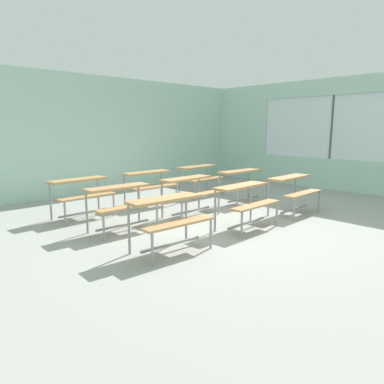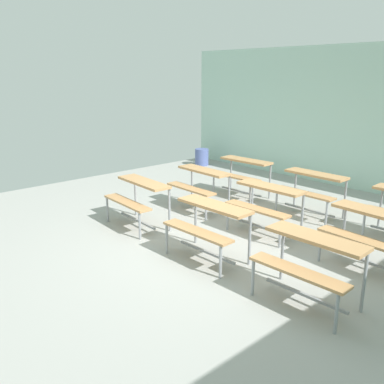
{
  "view_description": "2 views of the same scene",
  "coord_description": "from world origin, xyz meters",
  "px_view_note": "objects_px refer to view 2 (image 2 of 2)",
  "views": [
    {
      "loc": [
        -4.47,
        -3.96,
        1.71
      ],
      "look_at": [
        0.17,
        0.93,
        0.47
      ],
      "focal_mm": 33.1,
      "sensor_mm": 36.0,
      "label": 1
    },
    {
      "loc": [
        3.91,
        -3.98,
        2.4
      ],
      "look_at": [
        -0.67,
        0.16,
        0.65
      ],
      "focal_mm": 39.1,
      "sensor_mm": 36.0,
      "label": 2
    }
  ],
  "objects_px": {
    "trash_bin": "(202,157)",
    "desk_bench_r1c0": "(200,180)",
    "desk_bench_r0c0": "(138,193)",
    "desk_bench_r2c0": "(242,169)",
    "desk_bench_r1c2": "(371,226)",
    "desk_bench_r2c1": "(312,184)",
    "desk_bench_r0c1": "(208,219)",
    "desk_bench_r1c1": "(266,198)",
    "desk_bench_r0c2": "(310,255)"
  },
  "relations": [
    {
      "from": "desk_bench_r1c0",
      "to": "desk_bench_r1c1",
      "type": "distance_m",
      "value": 1.52
    },
    {
      "from": "trash_bin",
      "to": "desk_bench_r1c0",
      "type": "bearing_deg",
      "value": -44.05
    },
    {
      "from": "desk_bench_r0c0",
      "to": "desk_bench_r0c2",
      "type": "relative_size",
      "value": 1.01
    },
    {
      "from": "desk_bench_r2c0",
      "to": "desk_bench_r2c1",
      "type": "height_order",
      "value": "same"
    },
    {
      "from": "desk_bench_r0c1",
      "to": "desk_bench_r2c1",
      "type": "distance_m",
      "value": 2.58
    },
    {
      "from": "desk_bench_r1c1",
      "to": "desk_bench_r2c1",
      "type": "distance_m",
      "value": 1.28
    },
    {
      "from": "desk_bench_r0c1",
      "to": "desk_bench_r2c0",
      "type": "relative_size",
      "value": 0.99
    },
    {
      "from": "trash_bin",
      "to": "desk_bench_r1c2",
      "type": "bearing_deg",
      "value": -24.64
    },
    {
      "from": "desk_bench_r0c0",
      "to": "desk_bench_r0c1",
      "type": "xyz_separation_m",
      "value": [
        1.65,
        -0.04,
        0.0
      ]
    },
    {
      "from": "desk_bench_r2c1",
      "to": "desk_bench_r1c0",
      "type": "bearing_deg",
      "value": -140.02
    },
    {
      "from": "desk_bench_r0c2",
      "to": "desk_bench_r2c1",
      "type": "relative_size",
      "value": 1.01
    },
    {
      "from": "desk_bench_r0c2",
      "to": "trash_bin",
      "type": "xyz_separation_m",
      "value": [
        -5.92,
        4.04,
        -0.34
      ]
    },
    {
      "from": "desk_bench_r2c1",
      "to": "desk_bench_r0c0",
      "type": "bearing_deg",
      "value": -120.97
    },
    {
      "from": "desk_bench_r1c0",
      "to": "desk_bench_r1c2",
      "type": "xyz_separation_m",
      "value": [
        3.16,
        -0.03,
        0.0
      ]
    },
    {
      "from": "desk_bench_r2c0",
      "to": "desk_bench_r1c2",
      "type": "bearing_deg",
      "value": -24.18
    },
    {
      "from": "trash_bin",
      "to": "desk_bench_r2c0",
      "type": "bearing_deg",
      "value": -28.13
    },
    {
      "from": "desk_bench_r2c0",
      "to": "desk_bench_r2c1",
      "type": "bearing_deg",
      "value": -3.13
    },
    {
      "from": "desk_bench_r0c1",
      "to": "trash_bin",
      "type": "height_order",
      "value": "desk_bench_r0c1"
    },
    {
      "from": "desk_bench_r0c1",
      "to": "desk_bench_r1c1",
      "type": "relative_size",
      "value": 1.0
    },
    {
      "from": "desk_bench_r2c1",
      "to": "desk_bench_r1c2",
      "type": "bearing_deg",
      "value": -36.88
    },
    {
      "from": "desk_bench_r0c2",
      "to": "desk_bench_r2c1",
      "type": "distance_m",
      "value": 3.03
    },
    {
      "from": "desk_bench_r0c2",
      "to": "desk_bench_r1c1",
      "type": "xyz_separation_m",
      "value": [
        -1.6,
        1.29,
        0.0
      ]
    },
    {
      "from": "desk_bench_r0c2",
      "to": "desk_bench_r2c0",
      "type": "distance_m",
      "value": 4.12
    },
    {
      "from": "desk_bench_r1c2",
      "to": "desk_bench_r2c0",
      "type": "bearing_deg",
      "value": 161.42
    },
    {
      "from": "desk_bench_r0c0",
      "to": "desk_bench_r0c2",
      "type": "xyz_separation_m",
      "value": [
        3.17,
        -0.03,
        0.0
      ]
    },
    {
      "from": "desk_bench_r2c1",
      "to": "trash_bin",
      "type": "xyz_separation_m",
      "value": [
        -4.31,
        1.47,
        -0.34
      ]
    },
    {
      "from": "desk_bench_r1c0",
      "to": "desk_bench_r2c0",
      "type": "xyz_separation_m",
      "value": [
        -0.08,
        1.25,
        0.0
      ]
    },
    {
      "from": "desk_bench_r1c2",
      "to": "desk_bench_r2c0",
      "type": "distance_m",
      "value": 3.49
    },
    {
      "from": "desk_bench_r0c1",
      "to": "desk_bench_r1c2",
      "type": "height_order",
      "value": "same"
    },
    {
      "from": "desk_bench_r2c0",
      "to": "desk_bench_r0c0",
      "type": "bearing_deg",
      "value": -91.96
    },
    {
      "from": "desk_bench_r1c2",
      "to": "trash_bin",
      "type": "xyz_separation_m",
      "value": [
        -5.96,
        2.73,
        -0.34
      ]
    },
    {
      "from": "desk_bench_r1c0",
      "to": "desk_bench_r2c1",
      "type": "xyz_separation_m",
      "value": [
        1.51,
        1.24,
        0.0
      ]
    },
    {
      "from": "trash_bin",
      "to": "desk_bench_r0c0",
      "type": "bearing_deg",
      "value": -55.58
    },
    {
      "from": "desk_bench_r1c2",
      "to": "desk_bench_r2c1",
      "type": "distance_m",
      "value": 2.08
    },
    {
      "from": "desk_bench_r1c1",
      "to": "desk_bench_r0c0",
      "type": "bearing_deg",
      "value": -142.45
    },
    {
      "from": "desk_bench_r2c0",
      "to": "trash_bin",
      "type": "height_order",
      "value": "desk_bench_r2c0"
    },
    {
      "from": "trash_bin",
      "to": "desk_bench_r0c1",
      "type": "bearing_deg",
      "value": -42.61
    },
    {
      "from": "desk_bench_r1c1",
      "to": "desk_bench_r0c1",
      "type": "bearing_deg",
      "value": -87.87
    },
    {
      "from": "desk_bench_r0c1",
      "to": "desk_bench_r1c2",
      "type": "bearing_deg",
      "value": 38.37
    },
    {
      "from": "desk_bench_r1c1",
      "to": "desk_bench_r2c0",
      "type": "height_order",
      "value": "same"
    },
    {
      "from": "desk_bench_r0c0",
      "to": "desk_bench_r2c0",
      "type": "distance_m",
      "value": 2.55
    },
    {
      "from": "desk_bench_r0c1",
      "to": "desk_bench_r1c1",
      "type": "distance_m",
      "value": 1.3
    },
    {
      "from": "desk_bench_r0c2",
      "to": "desk_bench_r1c2",
      "type": "bearing_deg",
      "value": 86.78
    },
    {
      "from": "desk_bench_r1c1",
      "to": "trash_bin",
      "type": "xyz_separation_m",
      "value": [
        -4.32,
        2.74,
        -0.34
      ]
    },
    {
      "from": "desk_bench_r2c0",
      "to": "desk_bench_r2c1",
      "type": "xyz_separation_m",
      "value": [
        1.59,
        -0.01,
        0.0
      ]
    },
    {
      "from": "desk_bench_r1c2",
      "to": "trash_bin",
      "type": "relative_size",
      "value": 2.55
    },
    {
      "from": "desk_bench_r0c0",
      "to": "desk_bench_r2c0",
      "type": "height_order",
      "value": "same"
    },
    {
      "from": "desk_bench_r0c1",
      "to": "desk_bench_r1c1",
      "type": "height_order",
      "value": "same"
    },
    {
      "from": "desk_bench_r1c0",
      "to": "desk_bench_r1c1",
      "type": "height_order",
      "value": "same"
    },
    {
      "from": "desk_bench_r0c2",
      "to": "desk_bench_r1c2",
      "type": "xyz_separation_m",
      "value": [
        0.04,
        1.31,
        0.0
      ]
    }
  ]
}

